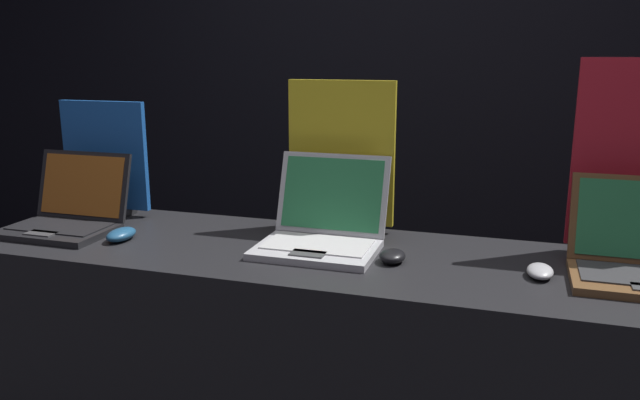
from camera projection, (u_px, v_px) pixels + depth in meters
name	position (u px, v px, depth m)	size (l,w,h in m)	color
wall_back	(415.00, 55.00, 3.08)	(8.00, 0.05, 2.80)	black
display_counter	(321.00, 390.00, 1.86)	(2.10, 0.57, 0.86)	black
laptop_front	(68.00, 213.00, 1.97)	(0.33, 0.29, 0.23)	black
mouse_front	(121.00, 234.00, 1.86)	(0.07, 0.12, 0.04)	navy
promo_stand_front	(105.00, 161.00, 2.13)	(0.32, 0.07, 0.39)	black
laptop_middle	(323.00, 227.00, 1.79)	(0.33, 0.33, 0.25)	#B7B7BC
mouse_middle	(392.00, 256.00, 1.67)	(0.07, 0.09, 0.03)	black
promo_stand_middle	(341.00, 160.00, 1.93)	(0.33, 0.07, 0.47)	black
mouse_back	(540.00, 271.00, 1.56)	(0.06, 0.11, 0.03)	#B2B2B7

